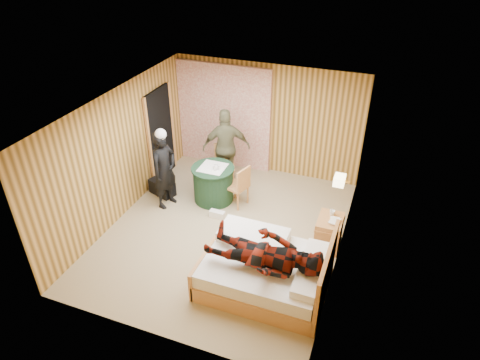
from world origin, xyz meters
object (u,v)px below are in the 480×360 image
at_px(man_at_table, 226,147).
at_px(round_table, 213,183).
at_px(wall_lamp, 340,180).
at_px(duffel_bag, 162,187).
at_px(woman_standing, 164,170).
at_px(man_on_bed, 265,248).
at_px(nightstand, 329,232).
at_px(chair_far, 224,161).
at_px(bed, 266,270).
at_px(chair_near, 240,184).

bearing_deg(man_at_table, round_table, 65.28).
relative_size(wall_lamp, man_at_table, 0.15).
relative_size(duffel_bag, woman_standing, 0.34).
bearing_deg(man_on_bed, woman_standing, 147.50).
xyz_separation_m(nightstand, chair_far, (-2.54, 1.30, 0.24)).
relative_size(wall_lamp, man_on_bed, 0.15).
bearing_deg(bed, man_at_table, 123.50).
height_order(round_table, chair_near, chair_near).
relative_size(wall_lamp, nightstand, 0.43).
distance_m(nightstand, chair_far, 2.86).
xyz_separation_m(round_table, duffel_bag, (-1.11, -0.19, -0.23)).
xyz_separation_m(wall_lamp, man_at_table, (-2.55, 1.20, -0.44)).
distance_m(nightstand, duffel_bag, 3.64).
bearing_deg(man_on_bed, duffel_bag, 145.91).
relative_size(bed, chair_far, 2.10).
bearing_deg(chair_near, bed, 49.28).
distance_m(chair_near, duffel_bag, 1.74).
distance_m(wall_lamp, duffel_bag, 3.84).
relative_size(duffel_bag, man_at_table, 0.32).
bearing_deg(chair_far, woman_standing, -148.66).
distance_m(bed, chair_far, 3.16).
distance_m(nightstand, round_table, 2.58).
bearing_deg(wall_lamp, woman_standing, -179.57).
xyz_separation_m(bed, chair_far, (-1.79, 2.60, 0.24)).
height_order(chair_far, chair_near, chair_far).
xyz_separation_m(duffel_bag, woman_standing, (0.29, -0.30, 0.65)).
distance_m(bed, round_table, 2.60).
distance_m(wall_lamp, woman_standing, 3.40).
bearing_deg(nightstand, duffel_bag, 173.23).
bearing_deg(round_table, man_on_bed, -50.38).
height_order(chair_far, woman_standing, woman_standing).
relative_size(chair_near, man_on_bed, 0.51).
xyz_separation_m(round_table, man_on_bed, (1.77, -2.14, 0.56)).
height_order(chair_near, man_on_bed, man_on_bed).
relative_size(round_table, man_at_table, 0.51).
bearing_deg(chair_near, nightstand, 90.16).
bearing_deg(man_on_bed, bed, 95.52).
height_order(chair_near, duffel_bag, chair_near).
xyz_separation_m(chair_near, man_at_table, (-0.58, 0.75, 0.34)).
distance_m(wall_lamp, man_at_table, 2.85).
relative_size(round_table, chair_far, 0.94).
bearing_deg(duffel_bag, bed, -11.74).
xyz_separation_m(wall_lamp, chair_far, (-2.58, 1.15, -0.76)).
bearing_deg(wall_lamp, duffel_bag, 175.73).
xyz_separation_m(wall_lamp, chair_near, (-1.97, 0.45, -0.78)).
relative_size(bed, man_at_table, 1.13).
xyz_separation_m(bed, woman_standing, (-2.57, 1.43, 0.51)).
xyz_separation_m(wall_lamp, bed, (-0.80, -1.45, -1.00)).
height_order(duffel_bag, man_at_table, man_at_table).
xyz_separation_m(round_table, chair_far, (-0.03, 0.68, 0.15)).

